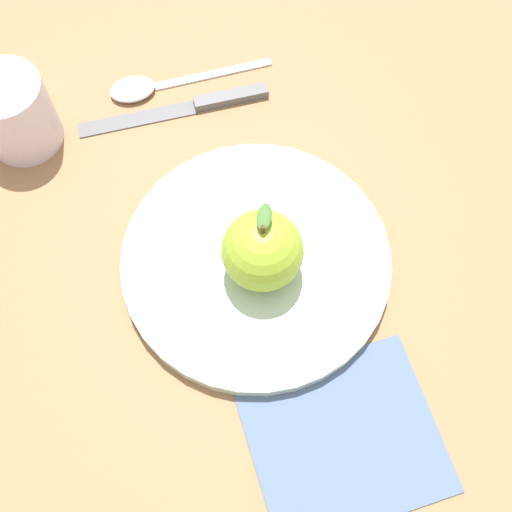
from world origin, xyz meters
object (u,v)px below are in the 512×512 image
object	(u,v)px
linen_napkin	(344,437)
apple	(262,251)
knife	(192,106)
dinner_plate	(256,261)
cup	(13,111)
spoon	(151,86)

from	to	relation	value
linen_napkin	apple	bearing A→B (deg)	31.39
knife	linen_napkin	size ratio (longest dim) A/B	1.25
apple	linen_napkin	world-z (taller)	apple
dinner_plate	cup	bearing A→B (deg)	65.35
apple	knife	world-z (taller)	apple
dinner_plate	apple	bearing A→B (deg)	-143.70
apple	cup	bearing A→B (deg)	64.26
cup	knife	xyz separation A→B (m)	(0.06, -0.16, -0.04)
dinner_plate	apple	size ratio (longest dim) A/B	3.05
dinner_plate	knife	distance (m)	0.19
cup	linen_napkin	distance (m)	0.43
cup	spoon	distance (m)	0.14
cup	linen_napkin	bearing A→B (deg)	-127.56
apple	knife	xyz separation A→B (m)	(0.18, 0.09, -0.05)
dinner_plate	linen_napkin	world-z (taller)	dinner_plate
apple	knife	bearing A→B (deg)	27.78
apple	spoon	bearing A→B (deg)	35.27
apple	linen_napkin	size ratio (longest dim) A/B	0.52
dinner_plate	cup	xyz separation A→B (m)	(0.12, 0.25, 0.03)
spoon	linen_napkin	distance (m)	0.41
dinner_plate	spoon	world-z (taller)	dinner_plate
dinner_plate	linen_napkin	bearing A→B (deg)	-148.30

